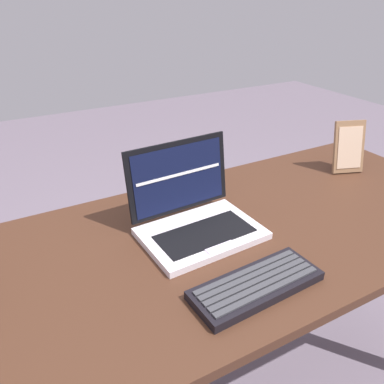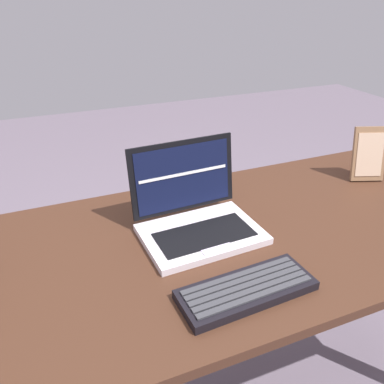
{
  "view_description": "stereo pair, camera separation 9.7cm",
  "coord_description": "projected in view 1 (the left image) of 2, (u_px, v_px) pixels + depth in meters",
  "views": [
    {
      "loc": [
        -0.48,
        -0.73,
        1.35
      ],
      "look_at": [
        -0.07,
        0.02,
        0.9
      ],
      "focal_mm": 36.55,
      "sensor_mm": 36.0,
      "label": 1
    },
    {
      "loc": [
        -0.4,
        -0.77,
        1.35
      ],
      "look_at": [
        -0.07,
        0.02,
        0.9
      ],
      "focal_mm": 36.55,
      "sensor_mm": 36.0,
      "label": 2
    }
  ],
  "objects": [
    {
      "name": "desk",
      "position": [
        217.0,
        269.0,
        1.1
      ],
      "size": [
        1.71,
        0.7,
        0.76
      ],
      "color": "#412518",
      "rests_on": "ground"
    },
    {
      "name": "laptop_front",
      "position": [
        194.0,
        216.0,
        1.05
      ],
      "size": [
        0.32,
        0.26,
        0.23
      ],
      "color": "silver",
      "rests_on": "desk"
    },
    {
      "name": "external_keyboard",
      "position": [
        256.0,
        285.0,
        0.86
      ],
      "size": [
        0.31,
        0.13,
        0.03
      ],
      "color": "black",
      "rests_on": "desk"
    },
    {
      "name": "photo_frame",
      "position": [
        349.0,
        147.0,
        1.37
      ],
      "size": [
        0.12,
        0.09,
        0.18
      ],
      "color": "#8A6445",
      "rests_on": "desk"
    }
  ]
}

